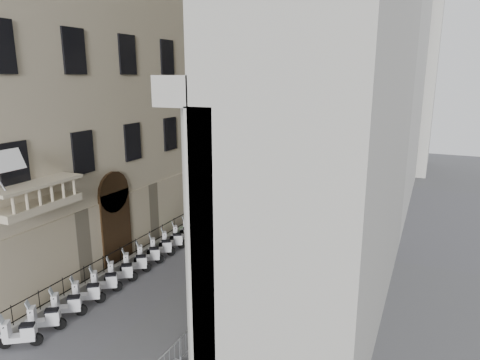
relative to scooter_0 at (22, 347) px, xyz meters
The scene contains 31 objects.
far_building 46.63m from the scooter_0, 85.84° to the left, with size 22.00×10.00×30.00m, color beige.
iron_fence 14.07m from the scooter_0, 94.49° to the left, with size 0.30×28.00×1.40m, color black, non-canonical shape.
blue_awning 23.22m from the scooter_0, 71.55° to the left, with size 1.60×3.00×3.00m, color navy, non-canonical shape.
flag 1.31m from the scooter_0, 127.84° to the left, with size 1.00×1.40×8.20m, color #9E0C11, non-canonical shape.
scooter_0 is the anchor object (origin of this frame).
scooter_1 1.25m from the scooter_0, 90.00° to the left, with size 0.56×1.40×1.50m, color white, non-canonical shape.
scooter_2 2.49m from the scooter_0, 90.00° to the left, with size 0.56×1.40×1.50m, color white, non-canonical shape.
scooter_3 3.74m from the scooter_0, 90.00° to the left, with size 0.56×1.40×1.50m, color white, non-canonical shape.
scooter_4 4.99m from the scooter_0, 90.00° to the left, with size 0.56×1.40×1.50m, color white, non-canonical shape.
scooter_5 6.24m from the scooter_0, 90.00° to the left, with size 0.56×1.40×1.50m, color white, non-canonical shape.
scooter_6 7.48m from the scooter_0, 90.00° to the left, with size 0.56×1.40×1.50m, color white, non-canonical shape.
scooter_7 8.73m from the scooter_0, 90.00° to the left, with size 0.56×1.40×1.50m, color white, non-canonical shape.
scooter_8 9.98m from the scooter_0, 90.00° to the left, with size 0.56×1.40×1.50m, color white, non-canonical shape.
scooter_9 11.22m from the scooter_0, 90.00° to the left, with size 0.56×1.40×1.50m, color white, non-canonical shape.
scooter_10 12.47m from the scooter_0, 90.00° to the left, with size 0.56×1.40×1.50m, color white, non-canonical shape.
scooter_11 13.72m from the scooter_0, 90.00° to the left, with size 0.56×1.40×1.50m, color white, non-canonical shape.
scooter_12 14.97m from the scooter_0, 90.00° to the left, with size 0.56×1.40×1.50m, color white, non-canonical shape.
barrier_1 7.19m from the scooter_0, 25.91° to the left, with size 0.60×2.40×1.10m, color #AAACB2, non-canonical shape.
barrier_2 8.59m from the scooter_0, 41.09° to the left, with size 0.60×2.40×1.10m, color #AAACB2, non-canonical shape.
barrier_3 10.40m from the scooter_0, 51.53° to the left, with size 0.60×2.40×1.10m, color #AAACB2, non-canonical shape.
barrier_4 12.46m from the scooter_0, 58.70° to the left, with size 0.60×2.40×1.10m, color #AAACB2, non-canonical shape.
barrier_5 14.65m from the scooter_0, 63.78° to the left, with size 0.60×2.40×1.10m, color #AAACB2, non-canonical shape.
barrier_6 16.93m from the scooter_0, 67.52° to the left, with size 0.60×2.40×1.10m, color #AAACB2, non-canonical shape.
barrier_7 19.26m from the scooter_0, 70.37° to the left, with size 0.60×2.40×1.10m, color #AAACB2, non-canonical shape.
barrier_8 21.63m from the scooter_0, 72.59° to the left, with size 0.60×2.40×1.10m, color #AAACB2, non-canonical shape.
security_tent 24.78m from the scooter_0, 88.33° to the left, with size 4.31×4.31×3.50m.
street_lamp 23.53m from the scooter_0, 87.57° to the left, with size 2.49×0.60×7.69m.
info_kiosk 14.86m from the scooter_0, 93.85° to the left, with size 0.58×0.92×1.88m.
pedestrian_a 22.79m from the scooter_0, 76.27° to the left, with size 0.71×0.46×1.94m, color #0D1235.
pedestrian_b 26.26m from the scooter_0, 80.97° to the left, with size 0.77×0.60×1.59m, color black.
pedestrian_c 28.53m from the scooter_0, 84.82° to the left, with size 0.96×0.62×1.96m, color black.
Camera 1 is at (11.37, -6.35, 10.83)m, focal length 32.00 mm.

